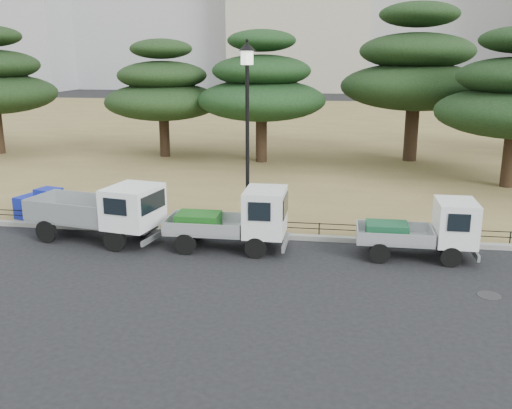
% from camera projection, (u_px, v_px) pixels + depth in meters
% --- Properties ---
extents(ground, '(220.00, 220.00, 0.00)m').
position_uv_depth(ground, '(246.00, 265.00, 16.59)').
color(ground, black).
extents(lawn, '(120.00, 56.00, 0.15)m').
position_uv_depth(lawn, '(310.00, 129.00, 45.80)').
color(lawn, olive).
rests_on(lawn, ground).
extents(curb, '(120.00, 0.25, 0.16)m').
position_uv_depth(curb, '(259.00, 235.00, 19.05)').
color(curb, gray).
rests_on(curb, ground).
extents(truck_large, '(4.63, 2.50, 1.91)m').
position_uv_depth(truck_large, '(102.00, 209.00, 18.49)').
color(truck_large, black).
rests_on(truck_large, ground).
extents(truck_kei_front, '(3.70, 1.63, 1.96)m').
position_uv_depth(truck_kei_front, '(236.00, 219.00, 17.70)').
color(truck_kei_front, black).
rests_on(truck_kei_front, ground).
extents(truck_kei_rear, '(3.43, 1.50, 1.79)m').
position_uv_depth(truck_kei_rear, '(425.00, 229.00, 16.96)').
color(truck_kei_rear, black).
rests_on(truck_kei_rear, ground).
extents(street_lamp, '(0.55, 0.55, 6.16)m').
position_uv_depth(street_lamp, '(247.00, 107.00, 18.32)').
color(street_lamp, black).
rests_on(street_lamp, lawn).
extents(pipe_fence, '(38.00, 0.04, 0.40)m').
position_uv_depth(pipe_fence, '(259.00, 224.00, 19.10)').
color(pipe_fence, black).
rests_on(pipe_fence, lawn).
extents(tarp_pile, '(1.98, 1.67, 1.14)m').
position_uv_depth(tarp_pile, '(44.00, 206.00, 20.72)').
color(tarp_pile, '#1523A3').
rests_on(tarp_pile, lawn).
extents(manhole, '(0.60, 0.60, 0.01)m').
position_uv_depth(manhole, '(489.00, 295.00, 14.48)').
color(manhole, '#2D2D30').
rests_on(manhole, ground).
extents(pine_west_near, '(6.63, 6.63, 6.63)m').
position_uv_depth(pine_west_near, '(163.00, 90.00, 32.38)').
color(pine_west_near, black).
rests_on(pine_west_near, lawn).
extents(pine_center_left, '(6.95, 6.95, 7.06)m').
position_uv_depth(pine_center_left, '(261.00, 87.00, 30.64)').
color(pine_center_left, black).
rests_on(pine_center_left, lawn).
extents(pine_center_right, '(8.00, 8.00, 8.49)m').
position_uv_depth(pine_center_right, '(415.00, 71.00, 30.78)').
color(pine_center_right, black).
rests_on(pine_center_right, lawn).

